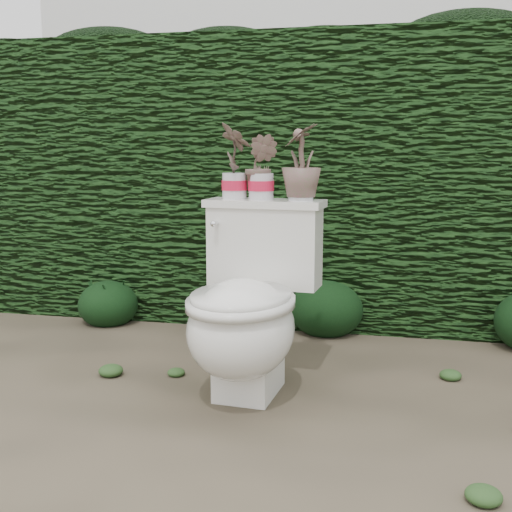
% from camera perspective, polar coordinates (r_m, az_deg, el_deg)
% --- Properties ---
extents(ground, '(60.00, 60.00, 0.00)m').
position_cam_1_polar(ground, '(2.51, 2.28, -13.66)').
color(ground, brown).
rests_on(ground, ground).
extents(hedge, '(8.00, 1.00, 1.60)m').
position_cam_1_polar(hedge, '(3.90, 6.56, 6.68)').
color(hedge, '#1E4316').
rests_on(hedge, ground).
extents(house_wall, '(8.00, 3.50, 4.00)m').
position_cam_1_polar(house_wall, '(8.34, 14.31, 16.17)').
color(house_wall, silver).
rests_on(house_wall, ground).
extents(toilet, '(0.51, 0.71, 0.78)m').
position_cam_1_polar(toilet, '(2.56, -0.75, -4.81)').
color(toilet, silver).
rests_on(toilet, ground).
extents(potted_plant_left, '(0.19, 0.19, 0.31)m').
position_cam_1_polar(potted_plant_left, '(2.75, -1.94, 8.27)').
color(potted_plant_left, '#206824').
rests_on(potted_plant_left, toilet).
extents(potted_plant_center, '(0.16, 0.14, 0.26)m').
position_cam_1_polar(potted_plant_center, '(2.71, 0.46, 7.74)').
color(potted_plant_center, '#206824').
rests_on(potted_plant_center, toilet).
extents(potted_plant_right, '(0.17, 0.17, 0.30)m').
position_cam_1_polar(potted_plant_right, '(2.67, 4.04, 8.15)').
color(potted_plant_right, '#206824').
rests_on(potted_plant_right, toilet).
extents(liriope_clump_1, '(0.34, 0.34, 0.27)m').
position_cam_1_polar(liriope_clump_1, '(3.78, -13.03, -3.78)').
color(liriope_clump_1, black).
rests_on(liriope_clump_1, ground).
extents(liriope_clump_2, '(0.40, 0.40, 0.32)m').
position_cam_1_polar(liriope_clump_2, '(3.51, 6.29, -4.19)').
color(liriope_clump_2, black).
rests_on(liriope_clump_2, ground).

